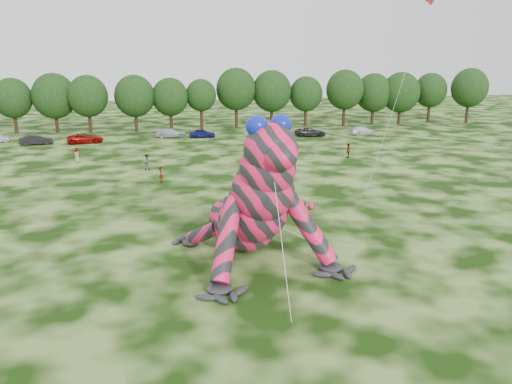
{
  "coord_description": "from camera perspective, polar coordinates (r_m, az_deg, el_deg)",
  "views": [
    {
      "loc": [
        -6.44,
        -30.11,
        12.37
      ],
      "look_at": [
        -0.52,
        0.04,
        4.0
      ],
      "focal_mm": 35.0,
      "sensor_mm": 36.0,
      "label": 1
    }
  ],
  "objects": [
    {
      "name": "tree_17",
      "position": [
        104.83,
        23.15,
        10.09
      ],
      "size": [
        6.98,
        6.28,
        10.3
      ],
      "primitive_type": null,
      "color": "black",
      "rests_on": "ground"
    },
    {
      "name": "car_2",
      "position": [
        77.99,
        -18.94,
        5.82
      ],
      "size": [
        5.47,
        3.17,
        1.43
      ],
      "primitive_type": "imported",
      "rotation": [
        0.0,
        0.0,
        1.73
      ],
      "color": "#8A0906",
      "rests_on": "ground"
    },
    {
      "name": "car_7",
      "position": [
        83.73,
        12.06,
        6.87
      ],
      "size": [
        4.8,
        2.49,
        1.33
      ],
      "primitive_type": "imported",
      "rotation": [
        0.0,
        0.0,
        1.71
      ],
      "color": "silver",
      "rests_on": "ground"
    },
    {
      "name": "ground",
      "position": [
        33.18,
        0.89,
        -6.65
      ],
      "size": [
        240.0,
        240.0,
        0.0
      ],
      "primitive_type": "plane",
      "color": "#16330A",
      "rests_on": "ground"
    },
    {
      "name": "tree_16",
      "position": [
        103.72,
        19.26,
        10.16
      ],
      "size": [
        6.26,
        5.63,
        9.37
      ],
      "primitive_type": null,
      "color": "black",
      "rests_on": "ground"
    },
    {
      "name": "tree_9",
      "position": [
        88.14,
        -6.27,
        9.92
      ],
      "size": [
        5.27,
        4.74,
        8.68
      ],
      "primitive_type": null,
      "color": "black",
      "rests_on": "ground"
    },
    {
      "name": "spectator_0",
      "position": [
        51.27,
        -10.78,
        1.94
      ],
      "size": [
        0.53,
        0.68,
        1.62
      ],
      "primitive_type": "imported",
      "rotation": [
        0.0,
        0.0,
        1.3
      ],
      "color": "gray",
      "rests_on": "ground"
    },
    {
      "name": "car_4",
      "position": [
        79.37,
        -6.15,
        6.69
      ],
      "size": [
        4.16,
        1.87,
        1.39
      ],
      "primitive_type": "imported",
      "rotation": [
        0.0,
        0.0,
        1.51
      ],
      "color": "#11134D",
      "rests_on": "ground"
    },
    {
      "name": "car_6",
      "position": [
        80.81,
        6.24,
        6.84
      ],
      "size": [
        5.15,
        2.71,
        1.38
      ],
      "primitive_type": "imported",
      "rotation": [
        0.0,
        0.0,
        1.49
      ],
      "color": "#242427",
      "rests_on": "ground"
    },
    {
      "name": "flying_kite",
      "position": [
        42.77,
        18.71,
        18.7
      ],
      "size": [
        3.67,
        4.06,
        17.66
      ],
      "color": "red",
      "rests_on": "ground"
    },
    {
      "name": "car_1",
      "position": [
        79.06,
        -23.81,
        5.5
      ],
      "size": [
        4.82,
        2.43,
        1.52
      ],
      "primitive_type": "imported",
      "rotation": [
        0.0,
        0.0,
        1.76
      ],
      "color": "black",
      "rests_on": "ground"
    },
    {
      "name": "tree_6",
      "position": [
        87.83,
        -18.6,
        9.48
      ],
      "size": [
        6.52,
        5.86,
        9.49
      ],
      "primitive_type": null,
      "color": "black",
      "rests_on": "ground"
    },
    {
      "name": "tree_8",
      "position": [
        87.48,
        -9.75,
        9.84
      ],
      "size": [
        6.14,
        5.53,
        8.94
      ],
      "primitive_type": null,
      "color": "black",
      "rests_on": "ground"
    },
    {
      "name": "tree_15",
      "position": [
        98.98,
        16.18,
        10.27
      ],
      "size": [
        7.17,
        6.45,
        9.63
      ],
      "primitive_type": null,
      "color": "black",
      "rests_on": "ground"
    },
    {
      "name": "car_5",
      "position": [
        83.06,
        2.47,
        7.15
      ],
      "size": [
        4.38,
        1.78,
        1.41
      ],
      "primitive_type": "imported",
      "rotation": [
        0.0,
        0.0,
        1.5
      ],
      "color": "silver",
      "rests_on": "ground"
    },
    {
      "name": "tree_7",
      "position": [
        87.32,
        -13.66,
        9.8
      ],
      "size": [
        6.68,
        6.01,
        9.48
      ],
      "primitive_type": null,
      "color": "black",
      "rests_on": "ground"
    },
    {
      "name": "tree_10",
      "position": [
        90.04,
        -2.28,
        10.69
      ],
      "size": [
        7.09,
        6.38,
        10.5
      ],
      "primitive_type": null,
      "color": "black",
      "rests_on": "ground"
    },
    {
      "name": "car_3",
      "position": [
        80.39,
        -9.74,
        6.68
      ],
      "size": [
        4.93,
        2.13,
        1.41
      ],
      "primitive_type": "imported",
      "rotation": [
        0.0,
        0.0,
        1.6
      ],
      "color": "#ADB2B7",
      "rests_on": "ground"
    },
    {
      "name": "tree_12",
      "position": [
        92.08,
        5.72,
        10.25
      ],
      "size": [
        5.99,
        5.39,
        8.97
      ],
      "primitive_type": null,
      "color": "black",
      "rests_on": "ground"
    },
    {
      "name": "spectator_1",
      "position": [
        57.49,
        -12.41,
        3.36
      ],
      "size": [
        0.97,
        0.82,
        1.77
      ],
      "primitive_type": "imported",
      "rotation": [
        0.0,
        0.0,
        2.95
      ],
      "color": "gray",
      "rests_on": "ground"
    },
    {
      "name": "spectator_5",
      "position": [
        47.29,
        -1.48,
        1.21
      ],
      "size": [
        1.19,
        1.76,
        1.82
      ],
      "primitive_type": "imported",
      "rotation": [
        0.0,
        0.0,
        1.14
      ],
      "color": "gray",
      "rests_on": "ground"
    },
    {
      "name": "spectator_4",
      "position": [
        63.85,
        -19.79,
        4.0
      ],
      "size": [
        0.59,
        0.89,
        1.82
      ],
      "primitive_type": "imported",
      "rotation": [
        0.0,
        0.0,
        4.72
      ],
      "color": "gray",
      "rests_on": "ground"
    },
    {
      "name": "tree_13",
      "position": [
        93.76,
        10.08,
        10.54
      ],
      "size": [
        6.83,
        6.15,
        10.13
      ],
      "primitive_type": null,
      "color": "black",
      "rests_on": "ground"
    },
    {
      "name": "tree_4",
      "position": [
        92.14,
        -25.98,
        8.84
      ],
      "size": [
        6.22,
        5.6,
        9.06
      ],
      "primitive_type": null,
      "color": "black",
      "rests_on": "ground"
    },
    {
      "name": "tree_14",
      "position": [
        97.68,
        13.26,
        10.34
      ],
      "size": [
        6.82,
        6.14,
        9.4
      ],
      "primitive_type": null,
      "color": "black",
      "rests_on": "ground"
    },
    {
      "name": "tree_5",
      "position": [
        90.41,
        -22.02,
        9.41
      ],
      "size": [
        7.16,
        6.44,
        9.8
      ],
      "primitive_type": null,
      "color": "black",
      "rests_on": "ground"
    },
    {
      "name": "spectator_3",
      "position": [
        63.95,
        10.49,
        4.66
      ],
      "size": [
        0.76,
        1.15,
        1.81
      ],
      "primitive_type": "imported",
      "rotation": [
        0.0,
        0.0,
        4.38
      ],
      "color": "gray",
      "rests_on": "ground"
    },
    {
      "name": "inflatable_gecko",
      "position": [
        32.48,
        -1.92,
        1.5
      ],
      "size": [
        19.41,
        21.64,
        9.33
      ],
      "primitive_type": null,
      "rotation": [
        0.0,
        0.0,
        0.22
      ],
      "color": "#F31A53",
      "rests_on": "ground"
    },
    {
      "name": "tree_11",
      "position": [
        90.89,
        1.82,
        10.6
      ],
      "size": [
        7.01,
        6.31,
        10.07
      ],
      "primitive_type": null,
      "color": "black",
      "rests_on": "ground"
    }
  ]
}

